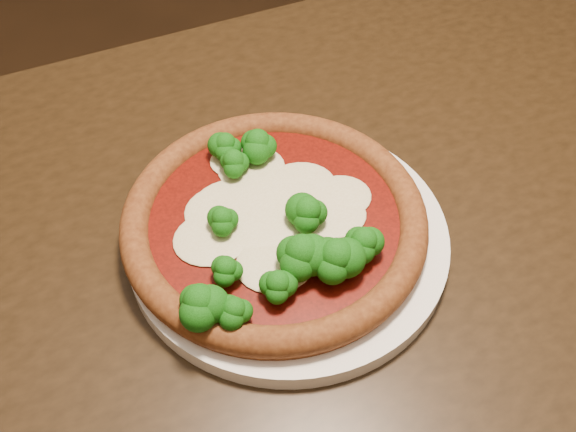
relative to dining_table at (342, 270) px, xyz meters
name	(u,v)px	position (x,y,z in m)	size (l,w,h in m)	color
floor	(378,379)	(0.18, 0.13, -0.64)	(4.00, 4.00, 0.00)	black
dining_table	(342,270)	(0.00, 0.00, 0.00)	(1.19, 0.84, 0.75)	black
plate	(288,237)	(-0.07, -0.02, 0.12)	(0.30, 0.30, 0.02)	white
pizza	(274,221)	(-0.09, -0.02, 0.14)	(0.29, 0.29, 0.06)	brown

